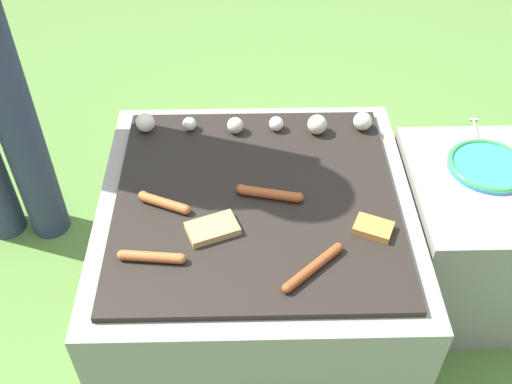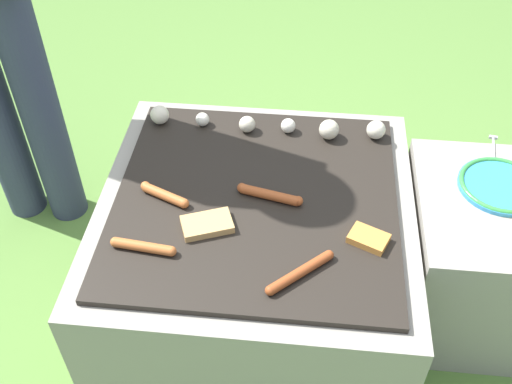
% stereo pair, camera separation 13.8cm
% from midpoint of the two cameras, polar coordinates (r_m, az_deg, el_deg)
% --- Properties ---
extents(ground_plane, '(14.00, 14.00, 0.00)m').
position_cam_midpoint_polar(ground_plane, '(1.91, -2.09, -10.30)').
color(ground_plane, '#567F38').
extents(grill, '(0.84, 0.84, 0.45)m').
position_cam_midpoint_polar(grill, '(1.74, -2.28, -5.99)').
color(grill, gray).
rests_on(grill, ground_plane).
extents(side_ledge, '(0.43, 0.48, 0.45)m').
position_cam_midpoint_polar(side_ledge, '(1.87, 17.98, -4.18)').
color(side_ledge, gray).
rests_on(side_ledge, ground_plane).
extents(sausage_front_center, '(0.14, 0.08, 0.03)m').
position_cam_midpoint_polar(sausage_front_center, '(1.57, -11.25, -1.15)').
color(sausage_front_center, '#B7602D').
rests_on(sausage_front_center, grill).
extents(sausage_front_left, '(0.15, 0.14, 0.02)m').
position_cam_midpoint_polar(sausage_front_left, '(1.40, 2.65, -7.32)').
color(sausage_front_left, '#93421E').
rests_on(sausage_front_left, grill).
extents(sausage_back_center, '(0.18, 0.06, 0.03)m').
position_cam_midpoint_polar(sausage_back_center, '(1.56, -1.21, -0.22)').
color(sausage_back_center, '#A34C23').
rests_on(sausage_back_center, grill).
extents(sausage_front_right, '(0.17, 0.04, 0.02)m').
position_cam_midpoint_polar(sausage_front_right, '(1.45, -12.62, -6.18)').
color(sausage_front_right, '#B7602D').
rests_on(sausage_front_right, grill).
extents(bread_slice_center, '(0.11, 0.10, 0.02)m').
position_cam_midpoint_polar(bread_slice_center, '(1.50, 8.54, -3.52)').
color(bread_slice_center, '#D18438').
rests_on(bread_slice_center, grill).
extents(bread_slice_left, '(0.14, 0.12, 0.02)m').
position_cam_midpoint_polar(bread_slice_left, '(1.49, -6.83, -3.60)').
color(bread_slice_left, tan).
rests_on(bread_slice_left, grill).
extents(mushroom_row, '(0.70, 0.08, 0.06)m').
position_cam_midpoint_polar(mushroom_row, '(1.77, -1.65, 6.47)').
color(mushroom_row, beige).
rests_on(mushroom_row, grill).
extents(plate_colorful, '(0.22, 0.22, 0.02)m').
position_cam_midpoint_polar(plate_colorful, '(1.75, 19.20, 2.30)').
color(plate_colorful, '#338CCC').
rests_on(plate_colorful, side_ledge).
extents(fork_utensil, '(0.05, 0.20, 0.01)m').
position_cam_midpoint_polar(fork_utensil, '(1.84, 18.35, 4.86)').
color(fork_utensil, silver).
rests_on(fork_utensil, side_ledge).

